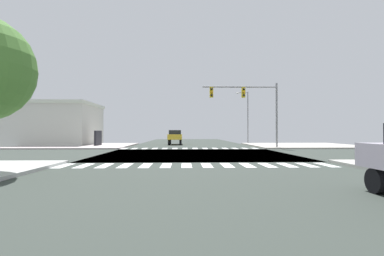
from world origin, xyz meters
The scene contains 9 objects.
ground centered at (0.00, 0.00, -0.03)m, with size 90.00×90.00×0.05m.
sidewalk_corner_ne centered at (13.00, 12.00, 0.07)m, with size 12.00×12.00×0.14m.
sidewalk_corner_nw centered at (-13.00, 12.00, 0.07)m, with size 12.00×12.00×0.14m.
crosswalk_near centered at (-0.25, -7.30, 0.00)m, with size 13.50×2.00×0.01m.
crosswalk_far centered at (-0.25, 7.30, 0.00)m, with size 13.50×2.00×0.01m.
traffic_signal_mast centered at (5.46, 6.86, 4.85)m, with size 7.50×0.55×6.52m.
street_lamp centered at (7.79, 18.32, 4.38)m, with size 1.78×0.32×7.23m.
bank_building centered at (-18.36, 14.87, 2.62)m, with size 14.31×8.96×5.22m.
sedan_farside_2 centered at (-2.00, 16.39, 1.12)m, with size 1.80×4.30×1.88m.
Camera 1 is at (-0.90, -21.56, 1.65)m, focal length 27.06 mm.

